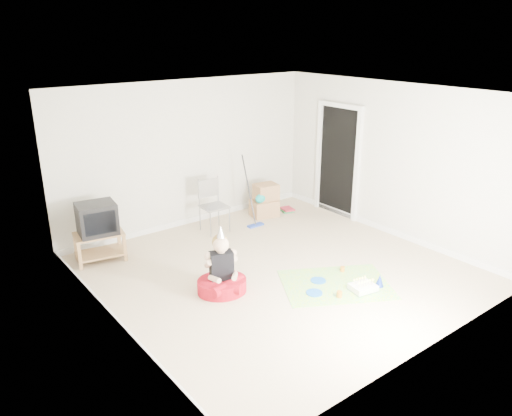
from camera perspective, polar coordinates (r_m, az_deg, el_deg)
ground at (r=7.51m, az=2.49°, el=-7.14°), size 5.00×5.00×0.00m
doorway_recess at (r=9.58m, az=9.38°, el=5.19°), size 0.02×0.90×2.05m
tv_stand at (r=8.07m, az=-17.42°, el=-3.97°), size 0.80×0.58×0.45m
crt_tv at (r=7.92m, az=-17.73°, el=-1.15°), size 0.62×0.54×0.48m
folding_chair at (r=8.77m, az=-4.79°, el=0.16°), size 0.44×0.42×0.95m
cardboard_boxes at (r=9.53m, az=1.01°, el=0.81°), size 0.57×0.47×0.62m
floor_mop at (r=9.02m, az=-0.06°, el=-0.55°), size 0.32×0.42×1.26m
book_pile at (r=9.88m, az=3.59°, el=-0.17°), size 0.30×0.34×0.06m
seated_woman at (r=6.85m, az=-3.93°, el=-7.96°), size 0.86×0.86×0.98m
party_mat at (r=7.20m, az=9.10°, el=-8.61°), size 1.82×1.67×0.01m
birthday_cake at (r=7.09m, az=12.12°, el=-8.92°), size 0.38×0.32×0.15m
blue_plate_near at (r=7.25m, az=7.12°, el=-8.22°), size 0.31×0.31×0.01m
blue_plate_far at (r=6.93m, az=6.68°, el=-9.60°), size 0.31×0.31×0.01m
orange_cup_near at (r=7.56m, az=9.85°, el=-6.88°), size 0.08×0.08×0.07m
orange_cup_far at (r=6.87m, az=9.50°, el=-9.70°), size 0.09×0.09×0.09m
blue_party_hat at (r=7.23m, az=13.95°, el=-8.04°), size 0.17×0.17×0.18m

